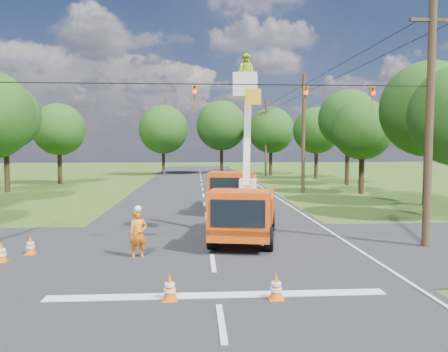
{
  "coord_description": "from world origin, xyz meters",
  "views": [
    {
      "loc": [
        -0.54,
        -14.49,
        4.01
      ],
      "look_at": [
        0.73,
        5.6,
        2.6
      ],
      "focal_mm": 35.0,
      "sensor_mm": 36.0,
      "label": 1
    }
  ],
  "objects": [
    {
      "name": "road_cross",
      "position": [
        0.0,
        2.0,
        0.0
      ],
      "size": [
        56.0,
        10.0,
        0.07
      ],
      "primitive_type": "cube",
      "color": "black",
      "rests_on": "ground"
    },
    {
      "name": "distant_car",
      "position": [
        2.16,
        28.16,
        0.65
      ],
      "size": [
        2.43,
        4.05,
        1.29
      ],
      "primitive_type": "imported",
      "rotation": [
        0.0,
        0.0,
        0.25
      ],
      "color": "black",
      "rests_on": "ground"
    },
    {
      "name": "traffic_cone_1",
      "position": [
        1.5,
        -3.55,
        0.36
      ],
      "size": [
        0.38,
        0.38,
        0.71
      ],
      "color": "orange",
      "rests_on": "ground"
    },
    {
      "name": "stop_bar",
      "position": [
        0.0,
        -3.2,
        0.0
      ],
      "size": [
        9.0,
        0.45,
        0.02
      ],
      "primitive_type": "cube",
      "color": "silver",
      "rests_on": "ground"
    },
    {
      "name": "tree_right_b",
      "position": [
        15.0,
        14.0,
        6.43
      ],
      "size": [
        6.4,
        6.4,
        9.65
      ],
      "color": "#382616",
      "rests_on": "ground"
    },
    {
      "name": "tree_right_d",
      "position": [
        14.8,
        29.0,
        6.68
      ],
      "size": [
        6.0,
        6.0,
        9.7
      ],
      "color": "#382616",
      "rests_on": "ground"
    },
    {
      "name": "bucket_truck",
      "position": [
        1.46,
        3.67,
        1.66
      ],
      "size": [
        3.41,
        6.52,
        7.88
      ],
      "rotation": [
        0.0,
        0.0,
        -0.19
      ],
      "color": "#DF4F0F",
      "rests_on": "ground"
    },
    {
      "name": "tree_right_c",
      "position": [
        13.2,
        21.0,
        5.31
      ],
      "size": [
        5.0,
        5.0,
        7.83
      ],
      "color": "#382616",
      "rests_on": "ground"
    },
    {
      "name": "tree_left_f",
      "position": [
        -14.8,
        32.0,
        5.69
      ],
      "size": [
        5.4,
        5.4,
        8.4
      ],
      "color": "#382616",
      "rests_on": "ground"
    },
    {
      "name": "traffic_cone_3",
      "position": [
        1.99,
        10.76,
        0.36
      ],
      "size": [
        0.38,
        0.38,
        0.71
      ],
      "color": "orange",
      "rests_on": "ground"
    },
    {
      "name": "road_main",
      "position": [
        0.0,
        20.0,
        0.0
      ],
      "size": [
        12.0,
        100.0,
        0.06
      ],
      "primitive_type": "cube",
      "color": "black",
      "rests_on": "ground"
    },
    {
      "name": "traffic_cone_2",
      "position": [
        0.62,
        8.44,
        0.36
      ],
      "size": [
        0.38,
        0.38,
        0.71
      ],
      "color": "orange",
      "rests_on": "ground"
    },
    {
      "name": "signal_span",
      "position": [
        2.23,
        1.99,
        5.88
      ],
      "size": [
        18.0,
        0.29,
        1.07
      ],
      "color": "black",
      "rests_on": "ground"
    },
    {
      "name": "pole_right_mid",
      "position": [
        8.5,
        22.0,
        5.11
      ],
      "size": [
        1.8,
        0.3,
        10.0
      ],
      "color": "#4C3823",
      "rests_on": "ground"
    },
    {
      "name": "tree_far_b",
      "position": [
        3.0,
        47.0,
        6.81
      ],
      "size": [
        7.0,
        7.0,
        10.32
      ],
      "color": "#382616",
      "rests_on": "ground"
    },
    {
      "name": "pole_right_far",
      "position": [
        8.5,
        42.0,
        5.11
      ],
      "size": [
        1.8,
        0.3,
        10.0
      ],
      "color": "#4C3823",
      "rests_on": "ground"
    },
    {
      "name": "traffic_cone_4",
      "position": [
        -6.63,
        1.68,
        0.36
      ],
      "size": [
        0.38,
        0.38,
        0.71
      ],
      "color": "orange",
      "rests_on": "ground"
    },
    {
      "name": "traffic_cone_7",
      "position": [
        4.19,
        16.04,
        0.36
      ],
      "size": [
        0.38,
        0.38,
        0.71
      ],
      "color": "orange",
      "rests_on": "ground"
    },
    {
      "name": "ground_worker",
      "position": [
        -2.62,
        0.98,
        0.87
      ],
      "size": [
        0.73,
        0.58,
        1.74
      ],
      "primitive_type": "imported",
      "rotation": [
        0.0,
        0.0,
        0.29
      ],
      "color": "orange",
      "rests_on": "ground"
    },
    {
      "name": "tree_far_c",
      "position": [
        9.5,
        44.0,
        6.06
      ],
      "size": [
        6.2,
        6.2,
        9.18
      ],
      "color": "#382616",
      "rests_on": "ground"
    },
    {
      "name": "traffic_cone_0",
      "position": [
        -1.24,
        -3.45,
        0.36
      ],
      "size": [
        0.38,
        0.38,
        0.71
      ],
      "color": "orange",
      "rests_on": "ground"
    },
    {
      "name": "ground",
      "position": [
        0.0,
        20.0,
        0.0
      ],
      "size": [
        140.0,
        140.0,
        0.0
      ],
      "primitive_type": "plane",
      "color": "#325218",
      "rests_on": "ground"
    },
    {
      "name": "traffic_cone_5",
      "position": [
        -7.22,
        0.65,
        0.36
      ],
      "size": [
        0.38,
        0.38,
        0.71
      ],
      "color": "orange",
      "rests_on": "ground"
    },
    {
      "name": "tree_left_e",
      "position": [
        -16.8,
        24.0,
        6.49
      ],
      "size": [
        5.8,
        5.8,
        9.41
      ],
      "color": "#382616",
      "rests_on": "ground"
    },
    {
      "name": "edge_line",
      "position": [
        5.6,
        20.0,
        0.0
      ],
      "size": [
        0.12,
        90.0,
        0.02
      ],
      "primitive_type": "cube",
      "color": "silver",
      "rests_on": "ground"
    },
    {
      "name": "pole_right_near",
      "position": [
        8.5,
        2.0,
        5.11
      ],
      "size": [
        1.8,
        0.3,
        10.0
      ],
      "color": "#4C3823",
      "rests_on": "ground"
    },
    {
      "name": "tree_right_e",
      "position": [
        13.8,
        37.0,
        5.81
      ],
      "size": [
        5.6,
        5.6,
        8.63
      ],
      "color": "#382616",
      "rests_on": "ground"
    },
    {
      "name": "tree_far_a",
      "position": [
        -5.0,
        45.0,
        6.19
      ],
      "size": [
        6.6,
        6.6,
        9.5
      ],
      "color": "#382616",
      "rests_on": "ground"
    },
    {
      "name": "second_truck",
      "position": [
        1.76,
        12.22,
        1.31
      ],
      "size": [
        3.56,
        7.01,
        2.51
      ],
      "rotation": [
        0.0,
        0.0,
        -0.17
      ],
      "color": "#DF4F0F",
      "rests_on": "ground"
    }
  ]
}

